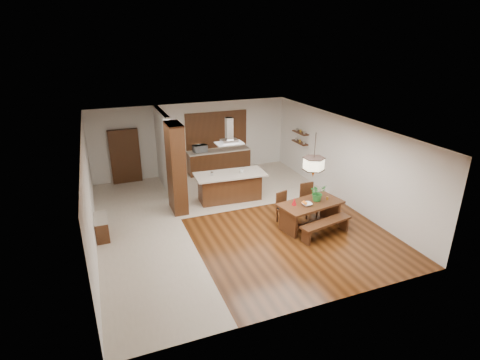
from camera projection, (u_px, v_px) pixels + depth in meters
name	position (u px, v px, depth m)	size (l,w,h in m)	color
room_shell	(231.00, 156.00, 11.03)	(9.00, 9.04, 2.92)	#3A1C0A
tile_hallway	(142.00, 234.00, 10.84)	(2.50, 9.00, 0.01)	beige
tile_kitchen	(239.00, 185.00, 14.37)	(5.50, 4.00, 0.01)	beige
soffit_band	(230.00, 128.00, 10.73)	(8.00, 9.00, 0.02)	#422210
partition_pier	(176.00, 168.00, 11.82)	(0.45, 1.00, 2.90)	#321B0E
partition_stub	(164.00, 151.00, 13.64)	(0.18, 2.40, 2.90)	silver
hallway_console	(102.00, 228.00, 10.55)	(0.37, 0.88, 0.63)	#321B0E
hallway_doorway	(125.00, 156.00, 14.30)	(1.10, 0.20, 2.10)	#321B0E
rear_counter	(219.00, 161.00, 15.59)	(2.60, 0.62, 0.95)	#321B0E
kitchen_window	(216.00, 130.00, 15.35)	(2.60, 0.08, 1.50)	olive
shelf_lower	(300.00, 142.00, 14.84)	(0.26, 0.90, 0.04)	#321B0E
shelf_upper	(300.00, 133.00, 14.70)	(0.26, 0.90, 0.04)	#321B0E
dining_table	(310.00, 209.00, 11.07)	(2.03, 1.26, 0.79)	#321B0E
dining_bench	(326.00, 229.00, 10.65)	(1.68, 0.37, 0.47)	#321B0E
dining_chair_left	(285.00, 208.00, 11.33)	(0.43, 0.43, 0.97)	#321B0E
dining_chair_right	(309.00, 200.00, 11.78)	(0.46, 0.46, 1.05)	#321B0E
pendant_lantern	(314.00, 155.00, 10.46)	(0.64, 0.64, 1.31)	beige
foliage_plant	(318.00, 192.00, 11.04)	(0.47, 0.40, 0.52)	#297C2F
fruit_bowl	(307.00, 204.00, 10.80)	(0.29, 0.29, 0.07)	beige
napkin_cone	(294.00, 202.00, 10.80)	(0.14, 0.14, 0.22)	#AB0C12
gold_ornament	(327.00, 198.00, 11.18)	(0.06, 0.06, 0.09)	gold
kitchen_island	(230.00, 186.00, 12.91)	(2.46, 1.18, 0.99)	#321B0E
range_hood	(229.00, 131.00, 12.21)	(0.90, 0.55, 0.87)	silver
island_cup	(242.00, 171.00, 12.75)	(0.13, 0.13, 0.10)	white
microwave	(200.00, 149.00, 15.11)	(0.53, 0.36, 0.29)	#B1B3B8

